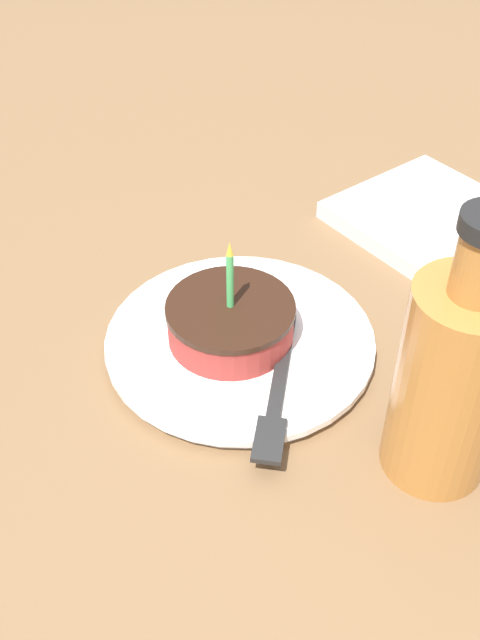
{
  "coord_description": "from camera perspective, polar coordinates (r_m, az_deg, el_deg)",
  "views": [
    {
      "loc": [
        -0.43,
        0.33,
        0.48
      ],
      "look_at": [
        -0.03,
        0.03,
        0.04
      ],
      "focal_mm": 42.0,
      "sensor_mm": 36.0,
      "label": 1
    }
  ],
  "objects": [
    {
      "name": "plate",
      "position": [
        0.69,
        0.0,
        -1.65
      ],
      "size": [
        0.25,
        0.25,
        0.02
      ],
      "color": "white",
      "rests_on": "ground_plane"
    },
    {
      "name": "marble_board",
      "position": [
        0.87,
        15.29,
        6.88
      ],
      "size": [
        0.22,
        0.18,
        0.02
      ],
      "color": "silver",
      "rests_on": "ground_plane"
    },
    {
      "name": "cake_slice",
      "position": [
        0.67,
        -0.73,
        -0.08
      ],
      "size": [
        0.12,
        0.12,
        0.11
      ],
      "color": "#99332D",
      "rests_on": "plate"
    },
    {
      "name": "ground_plane",
      "position": [
        0.74,
        0.39,
        -1.43
      ],
      "size": [
        2.4,
        2.4,
        0.04
      ],
      "color": "brown",
      "rests_on": "ground"
    },
    {
      "name": "fork",
      "position": [
        0.63,
        2.84,
        -5.6
      ],
      "size": [
        0.13,
        0.14,
        0.0
      ],
      "color": "#262626",
      "rests_on": "plate"
    },
    {
      "name": "bottle",
      "position": [
        0.56,
        15.89,
        -4.21
      ],
      "size": [
        0.08,
        0.08,
        0.23
      ],
      "color": "#B27233",
      "rests_on": "ground_plane"
    }
  ]
}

